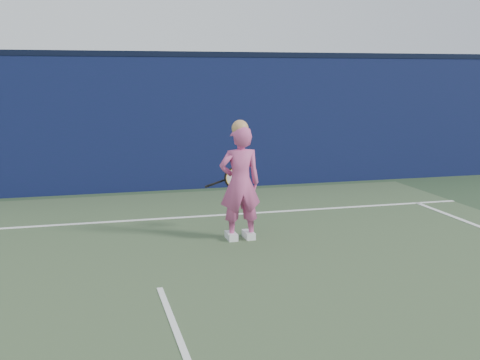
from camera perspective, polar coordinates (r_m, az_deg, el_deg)
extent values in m
plane|color=#2F452A|center=(5.43, -6.22, -13.77)|extent=(80.00, 80.00, 0.00)
cube|color=#0D173B|center=(11.48, -11.36, 5.15)|extent=(24.00, 0.40, 2.50)
cube|color=black|center=(11.44, -11.59, 11.65)|extent=(24.00, 0.42, 0.10)
imported|color=#CD4F8D|center=(7.93, 0.00, -0.33)|extent=(0.56, 0.37, 1.52)
sphere|color=tan|center=(7.83, 0.00, 4.93)|extent=(0.22, 0.22, 0.22)
cube|color=white|center=(8.12, 0.82, -5.23)|extent=(0.12, 0.28, 0.10)
cube|color=white|center=(8.05, -0.83, -5.35)|extent=(0.12, 0.28, 0.10)
torus|color=black|center=(8.36, -0.66, 0.22)|extent=(0.29, 0.14, 0.29)
torus|color=gold|center=(8.36, -0.66, 0.22)|extent=(0.24, 0.11, 0.24)
cylinder|color=beige|center=(8.36, -0.66, 0.22)|extent=(0.23, 0.10, 0.24)
cylinder|color=black|center=(8.32, -2.13, -0.23)|extent=(0.27, 0.07, 0.10)
cylinder|color=black|center=(8.30, -2.96, -0.53)|extent=(0.12, 0.05, 0.06)
cube|color=white|center=(9.20, -10.06, -3.79)|extent=(11.00, 0.08, 0.01)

